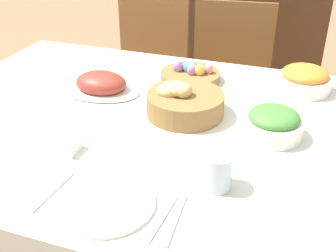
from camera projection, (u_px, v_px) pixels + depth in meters
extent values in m
cube|color=silver|center=(175.00, 216.00, 1.52)|extent=(1.76, 1.14, 0.77)
cylinder|color=brown|center=(182.00, 154.00, 2.18)|extent=(0.03, 0.03, 0.42)
cylinder|color=brown|center=(258.00, 163.00, 2.11)|extent=(0.03, 0.03, 0.42)
cylinder|color=brown|center=(194.00, 119.00, 2.51)|extent=(0.03, 0.03, 0.42)
cylinder|color=brown|center=(260.00, 126.00, 2.44)|extent=(0.03, 0.03, 0.42)
cube|color=brown|center=(226.00, 103.00, 2.20)|extent=(0.47, 0.47, 0.02)
cube|color=brown|center=(233.00, 46.00, 2.25)|extent=(0.42, 0.07, 0.47)
cylinder|color=brown|center=(94.00, 134.00, 2.36)|extent=(0.03, 0.03, 0.42)
cylinder|color=brown|center=(157.00, 148.00, 2.23)|extent=(0.03, 0.03, 0.42)
cylinder|color=brown|center=(126.00, 105.00, 2.67)|extent=(0.03, 0.03, 0.42)
cylinder|color=brown|center=(183.00, 116.00, 2.54)|extent=(0.03, 0.03, 0.42)
cube|color=brown|center=(139.00, 90.00, 2.34)|extent=(0.45, 0.45, 0.02)
cube|color=brown|center=(153.00, 37.00, 2.38)|extent=(0.42, 0.05, 0.47)
cube|color=#4C2D19|center=(230.00, 38.00, 3.05)|extent=(1.28, 0.44, 0.92)
cylinder|color=olive|center=(185.00, 104.00, 1.37)|extent=(0.25, 0.25, 0.07)
ellipsoid|color=tan|center=(177.00, 89.00, 1.34)|extent=(0.10, 0.10, 0.04)
ellipsoid|color=tan|center=(184.00, 90.00, 1.33)|extent=(0.06, 0.07, 0.05)
ellipsoid|color=tan|center=(172.00, 89.00, 1.35)|extent=(0.09, 0.08, 0.04)
ellipsoid|color=tan|center=(167.00, 92.00, 1.35)|extent=(0.08, 0.07, 0.05)
cylinder|color=olive|center=(190.00, 76.00, 1.62)|extent=(0.23, 0.23, 0.03)
ellipsoid|color=#F4D151|center=(192.00, 70.00, 1.59)|extent=(0.03, 0.03, 0.04)
ellipsoid|color=pink|center=(209.00, 69.00, 1.59)|extent=(0.03, 0.03, 0.04)
ellipsoid|color=#B27AD1|center=(192.00, 68.00, 1.60)|extent=(0.04, 0.04, 0.05)
ellipsoid|color=#60B2E0|center=(188.00, 67.00, 1.61)|extent=(0.04, 0.04, 0.05)
ellipsoid|color=#B27AD1|center=(192.00, 70.00, 1.58)|extent=(0.04, 0.04, 0.05)
ellipsoid|color=#B27AD1|center=(178.00, 66.00, 1.61)|extent=(0.04, 0.04, 0.05)
ellipsoid|color=#F4D151|center=(199.00, 70.00, 1.58)|extent=(0.04, 0.04, 0.05)
ellipsoid|color=silver|center=(102.00, 90.00, 1.54)|extent=(0.29, 0.20, 0.01)
ellipsoid|color=maroon|center=(101.00, 83.00, 1.53)|extent=(0.19, 0.14, 0.08)
cylinder|color=silver|center=(304.00, 83.00, 1.54)|extent=(0.20, 0.20, 0.05)
ellipsoid|color=orange|center=(305.00, 74.00, 1.52)|extent=(0.17, 0.17, 0.06)
cylinder|color=silver|center=(272.00, 128.00, 1.25)|extent=(0.18, 0.18, 0.06)
ellipsoid|color=#478438|center=(274.00, 117.00, 1.24)|extent=(0.15, 0.15, 0.05)
cylinder|color=silver|center=(106.00, 203.00, 0.99)|extent=(0.24, 0.24, 0.01)
cube|color=#B7B7BC|center=(53.00, 191.00, 1.03)|extent=(0.02, 0.17, 0.00)
cube|color=#B7B7BC|center=(163.00, 217.00, 0.95)|extent=(0.02, 0.17, 0.00)
cube|color=#B7B7BC|center=(176.00, 220.00, 0.94)|extent=(0.02, 0.17, 0.00)
cylinder|color=silver|center=(217.00, 171.00, 1.03)|extent=(0.08, 0.08, 0.09)
cube|color=silver|center=(60.00, 145.00, 1.19)|extent=(0.11, 0.07, 0.03)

